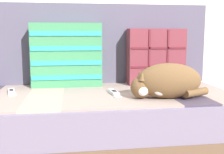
# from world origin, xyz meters

# --- Properties ---
(ground_plane) EXTENTS (14.00, 14.00, 0.00)m
(ground_plane) POSITION_xyz_m (0.00, 0.00, 0.00)
(ground_plane) COLOR #7A6651
(couch) EXTENTS (1.90, 0.88, 0.34)m
(couch) POSITION_xyz_m (-0.00, 0.11, 0.17)
(couch) COLOR brown
(couch) RESTS_ON ground_plane
(sofa_backrest) EXTENTS (1.86, 0.14, 0.56)m
(sofa_backrest) POSITION_xyz_m (0.00, 0.48, 0.62)
(sofa_backrest) COLOR #514C60
(sofa_backrest) RESTS_ON couch
(throw_pillow_quilted) EXTENTS (0.40, 0.14, 0.38)m
(throw_pillow_quilted) POSITION_xyz_m (0.54, 0.33, 0.53)
(throw_pillow_quilted) COLOR brown
(throw_pillow_quilted) RESTS_ON couch
(throw_pillow_striped) EXTENTS (0.46, 0.14, 0.42)m
(throw_pillow_striped) POSITION_xyz_m (-0.08, 0.33, 0.55)
(throw_pillow_striped) COLOR #3D8956
(throw_pillow_striped) RESTS_ON couch
(sleeping_cat) EXTENTS (0.43, 0.20, 0.19)m
(sleeping_cat) POSITION_xyz_m (0.46, -0.12, 0.43)
(sleeping_cat) COLOR brown
(sleeping_cat) RESTS_ON couch
(game_remote_near) EXTENTS (0.06, 0.19, 0.02)m
(game_remote_near) POSITION_xyz_m (0.20, 0.03, 0.35)
(game_remote_near) COLOR white
(game_remote_near) RESTS_ON couch
(game_remote_far) EXTENTS (0.08, 0.19, 0.02)m
(game_remote_far) POSITION_xyz_m (-0.40, 0.14, 0.35)
(game_remote_far) COLOR white
(game_remote_far) RESTS_ON couch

